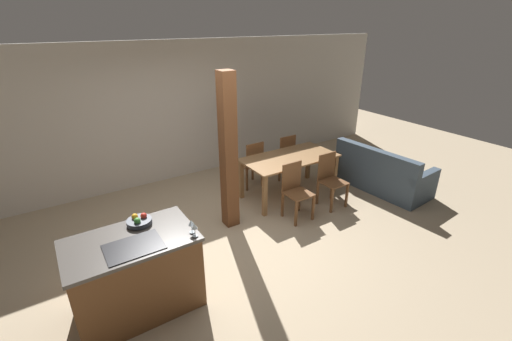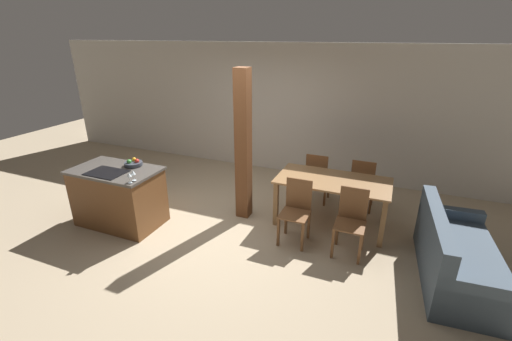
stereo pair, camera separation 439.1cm
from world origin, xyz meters
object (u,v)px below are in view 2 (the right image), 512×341
object	(u,v)px
wine_glass_middle	(133,173)
dining_table	(333,186)
couch	(455,259)
dining_chair_far_left	(317,177)
wine_glass_near	(129,175)
kitchen_island	(119,196)
dining_chair_near_left	(296,210)
dining_chair_near_right	(351,220)
fruit_bowl	(133,163)
dining_chair_far_right	(362,184)
timber_post	(243,147)

from	to	relation	value
wine_glass_middle	dining_table	xyz separation A→B (m)	(2.51, 1.51, -0.39)
dining_table	couch	size ratio (longest dim) A/B	0.96
wine_glass_middle	dining_chair_far_left	world-z (taller)	wine_glass_middle
wine_glass_near	wine_glass_middle	distance (m)	0.08
kitchen_island	dining_table	bearing A→B (deg)	22.08
dining_table	dining_chair_near_left	distance (m)	0.79
couch	dining_chair_near_right	bearing A→B (deg)	81.84
fruit_bowl	couch	size ratio (longest dim) A/B	0.15
wine_glass_middle	couch	size ratio (longest dim) A/B	0.09
wine_glass_near	dining_chair_far_left	xyz separation A→B (m)	(2.13, 2.25, -0.56)
kitchen_island	fruit_bowl	bearing A→B (deg)	54.20
couch	fruit_bowl	bearing A→B (deg)	89.31
wine_glass_near	couch	size ratio (longest dim) A/B	0.09
dining_table	wine_glass_near	bearing A→B (deg)	-147.72
dining_chair_far_left	dining_chair_far_right	distance (m)	0.77
kitchen_island	fruit_bowl	size ratio (longest dim) A/B	4.86
wine_glass_middle	dining_chair_near_left	world-z (taller)	wine_glass_middle
couch	timber_post	size ratio (longest dim) A/B	0.74
couch	dining_chair_far_left	bearing A→B (deg)	51.34
fruit_bowl	wine_glass_middle	world-z (taller)	wine_glass_middle
wine_glass_near	couch	bearing A→B (deg)	11.19
kitchen_island	wine_glass_middle	world-z (taller)	wine_glass_middle
timber_post	dining_chair_near_right	bearing A→B (deg)	-12.30
kitchen_island	dining_chair_far_left	world-z (taller)	kitchen_island
fruit_bowl	wine_glass_middle	xyz separation A→B (m)	(0.43, -0.48, 0.08)
wine_glass_near	couch	distance (m)	4.34
wine_glass_middle	dining_chair_near_right	distance (m)	3.07
wine_glass_middle	fruit_bowl	bearing A→B (deg)	131.51
dining_chair_far_right	timber_post	bearing A→B (deg)	28.02
wine_glass_middle	timber_post	bearing A→B (deg)	47.48
kitchen_island	dining_chair_far_left	distance (m)	3.34
dining_table	dining_chair_near_left	xyz separation A→B (m)	(-0.39, -0.67, -0.17)
dining_chair_far_left	timber_post	distance (m)	1.55
kitchen_island	couch	distance (m)	4.81
wine_glass_near	dining_chair_far_right	distance (m)	3.72
wine_glass_middle	dining_chair_far_right	size ratio (longest dim) A/B	0.16
wine_glass_near	dining_chair_near_left	size ratio (longest dim) A/B	0.16
dining_table	dining_chair_near_right	bearing A→B (deg)	-59.87
dining_table	couch	world-z (taller)	couch
fruit_bowl	wine_glass_near	size ratio (longest dim) A/B	1.81
wine_glass_near	dining_chair_far_right	xyz separation A→B (m)	(2.90, 2.25, -0.56)
couch	timber_post	bearing A→B (deg)	77.08
kitchen_island	couch	world-z (taller)	kitchen_island
wine_glass_middle	dining_chair_far_left	size ratio (longest dim) A/B	0.16
dining_table	timber_post	xyz separation A→B (m)	(-1.39, -0.28, 0.55)
dining_chair_far_right	couch	xyz separation A→B (m)	(1.29, -1.43, -0.20)
dining_chair_near_left	wine_glass_near	bearing A→B (deg)	-156.57
kitchen_island	dining_chair_far_left	size ratio (longest dim) A/B	1.43
dining_table	dining_chair_near_right	size ratio (longest dim) A/B	1.85
wine_glass_near	wine_glass_middle	size ratio (longest dim) A/B	1.00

